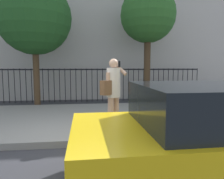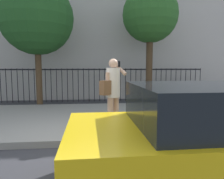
{
  "view_description": "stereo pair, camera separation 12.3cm",
  "coord_description": "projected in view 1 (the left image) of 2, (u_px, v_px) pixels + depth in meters",
  "views": [
    {
      "loc": [
        0.36,
        -4.33,
        1.69
      ],
      "look_at": [
        1.03,
        1.11,
        1.09
      ],
      "focal_mm": 33.97,
      "sensor_mm": 36.0,
      "label": 1
    },
    {
      "loc": [
        0.48,
        -4.35,
        1.69
      ],
      "look_at": [
        1.03,
        1.11,
        1.09
      ],
      "focal_mm": 33.97,
      "sensor_mm": 36.0,
      "label": 2
    }
  ],
  "objects": [
    {
      "name": "ground_plane",
      "position": [
        70.0,
        148.0,
        4.41
      ],
      "size": [
        60.0,
        60.0,
        0.0
      ],
      "primitive_type": "plane",
      "color": "#333338"
    },
    {
      "name": "sidewalk",
      "position": [
        75.0,
        119.0,
        6.58
      ],
      "size": [
        28.0,
        4.4,
        0.15
      ],
      "primitive_type": "cube",
      "color": "gray",
      "rests_on": "ground"
    },
    {
      "name": "building_facade",
      "position": [
        79.0,
        10.0,
        12.26
      ],
      "size": [
        28.0,
        4.0,
        9.95
      ],
      "primitive_type": "cube",
      "color": "#BCB7B2",
      "rests_on": "ground"
    },
    {
      "name": "iron_fence",
      "position": [
        79.0,
        81.0,
        10.13
      ],
      "size": [
        12.03,
        0.04,
        1.6
      ],
      "color": "black",
      "rests_on": "ground"
    },
    {
      "name": "taxi_yellow",
      "position": [
        223.0,
        139.0,
        2.91
      ],
      "size": [
        4.22,
        1.9,
        1.45
      ],
      "color": "yellow",
      "rests_on": "ground"
    },
    {
      "name": "pedestrian_on_phone",
      "position": [
        113.0,
        88.0,
        5.2
      ],
      "size": [
        0.7,
        0.67,
        1.73
      ],
      "color": "tan",
      "rests_on": "sidewalk"
    },
    {
      "name": "street_bench",
      "position": [
        179.0,
        93.0,
        8.41
      ],
      "size": [
        1.6,
        0.45,
        0.95
      ],
      "color": "brown",
      "rests_on": "sidewalk"
    },
    {
      "name": "street_tree_mid",
      "position": [
        148.0,
        16.0,
        9.22
      ],
      "size": [
        2.41,
        2.41,
        5.13
      ],
      "color": "#4C3823",
      "rests_on": "ground"
    },
    {
      "name": "street_tree_far",
      "position": [
        34.0,
        18.0,
        8.4
      ],
      "size": [
        2.93,
        2.93,
        5.09
      ],
      "color": "#4C3823",
      "rests_on": "ground"
    }
  ]
}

